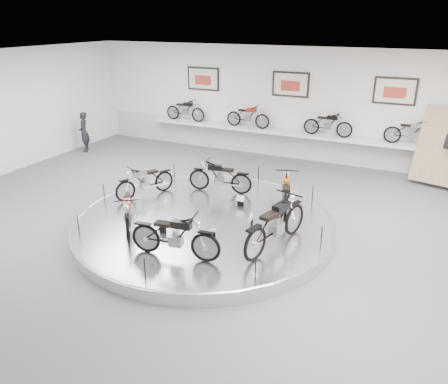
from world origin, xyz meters
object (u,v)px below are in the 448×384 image
at_px(bike_e, 175,236).
at_px(bike_f, 276,223).
at_px(bike_c, 145,181).
at_px(bike_d, 128,211).
at_px(visitor, 84,132).
at_px(display_platform, 205,224).
at_px(shelf, 286,133).
at_px(bike_b, 220,177).
at_px(bike_a, 286,194).

bearing_deg(bike_e, bike_f, 29.13).
distance_m(bike_c, bike_d, 2.02).
bearing_deg(visitor, bike_e, 12.82).
bearing_deg(bike_f, display_platform, 88.15).
height_order(bike_e, bike_f, bike_f).
bearing_deg(bike_f, shelf, 30.65).
bearing_deg(bike_b, display_platform, 94.70).
bearing_deg(visitor, bike_f, 24.19).
bearing_deg(display_platform, visitor, 151.26).
bearing_deg(bike_a, bike_c, 82.28).
height_order(shelf, bike_c, bike_c).
height_order(shelf, bike_b, bike_b).
distance_m(display_platform, bike_d, 1.93).
height_order(bike_b, visitor, visitor).
distance_m(bike_f, visitor, 10.52).
distance_m(bike_b, visitor, 7.35).
xyz_separation_m(display_platform, bike_f, (2.04, -0.59, 0.71)).
distance_m(display_platform, bike_b, 1.91).
relative_size(display_platform, bike_b, 4.10).
relative_size(bike_d, bike_e, 0.92).
xyz_separation_m(display_platform, bike_b, (-0.42, 1.76, 0.61)).
height_order(display_platform, visitor, visitor).
xyz_separation_m(bike_c, bike_d, (0.82, -1.85, 0.00)).
height_order(bike_a, bike_e, bike_a).
bearing_deg(shelf, bike_d, -99.83).
xyz_separation_m(bike_c, bike_f, (4.18, -1.19, 0.11)).
bearing_deg(bike_e, bike_a, 58.89).
xyz_separation_m(bike_d, visitor, (-6.07, 5.32, 0.02)).
distance_m(display_platform, bike_c, 2.30).
distance_m(bike_a, bike_c, 3.87).
distance_m(display_platform, bike_f, 2.24).
height_order(shelf, bike_e, bike_e).
height_order(bike_c, bike_f, bike_f).
distance_m(bike_a, bike_b, 2.15).
height_order(bike_b, bike_c, bike_b).
relative_size(display_platform, bike_f, 3.37).
bearing_deg(bike_f, visitor, 78.15).
bearing_deg(bike_a, bike_b, 58.76).
height_order(bike_c, bike_e, bike_e).
height_order(bike_d, visitor, visitor).
bearing_deg(bike_b, bike_c, 25.33).
bearing_deg(bike_c, bike_d, 49.29).
distance_m(display_platform, visitor, 8.46).
bearing_deg(shelf, bike_c, -110.27).
bearing_deg(visitor, bike_d, 9.21).
height_order(bike_b, bike_e, bike_e).
xyz_separation_m(bike_a, bike_f, (0.37, -1.84, 0.06)).
bearing_deg(bike_c, bike_b, 149.58).
distance_m(display_platform, shelf, 6.46).
distance_m(bike_d, bike_e, 1.76).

